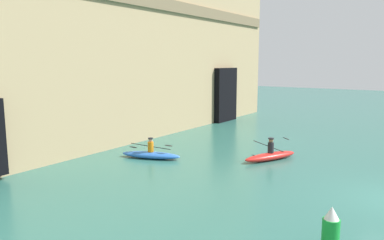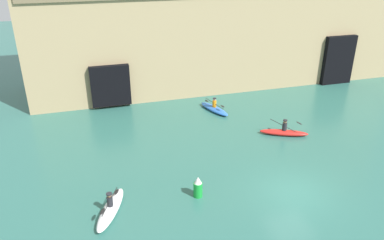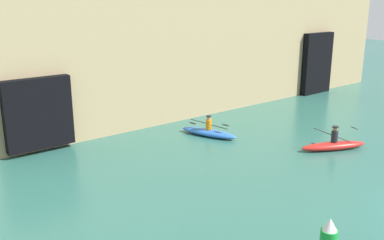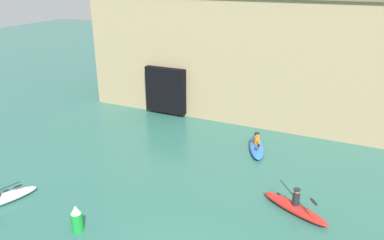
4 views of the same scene
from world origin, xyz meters
TOP-DOWN VIEW (x-y plane):
  - cliff_bluff at (2.77, 18.90)m, footprint 34.97×8.26m
  - kayak_blue at (-0.43, 11.74)m, footprint 1.85×3.37m
  - kayak_red at (2.86, 6.28)m, footprint 3.33×2.04m
  - marker_buoy at (-5.10, 1.19)m, footprint 0.48×0.48m

SIDE VIEW (x-z plane):
  - kayak_blue at x=-0.43m, z-range -0.34..0.78m
  - kayak_red at x=2.86m, z-range -0.35..0.85m
  - marker_buoy at x=-5.10m, z-range -0.04..1.16m
  - cliff_bluff at x=2.77m, z-range -0.02..14.91m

